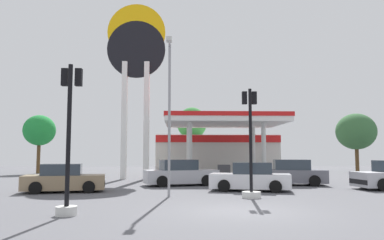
# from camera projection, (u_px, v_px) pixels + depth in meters

# --- Properties ---
(ground_plane) EXTENTS (90.00, 90.00, 0.00)m
(ground_plane) POSITION_uv_depth(u_px,v_px,m) (240.00, 211.00, 12.52)
(ground_plane) COLOR #56565B
(ground_plane) RESTS_ON ground
(gas_station) EXTENTS (10.78, 14.03, 4.79)m
(gas_station) POSITION_uv_depth(u_px,v_px,m) (216.00, 152.00, 34.38)
(gas_station) COLOR beige
(gas_station) RESTS_ON ground
(station_pole_sign) EXTENTS (4.52, 0.56, 13.68)m
(station_pole_sign) POSITION_uv_depth(u_px,v_px,m) (136.00, 65.00, 29.03)
(station_pole_sign) COLOR white
(station_pole_sign) RESTS_ON ground
(car_0) EXTENTS (4.68, 2.86, 1.56)m
(car_0) POSITION_uv_depth(u_px,v_px,m) (180.00, 174.00, 22.70)
(car_0) COLOR black
(car_0) RESTS_ON ground
(car_2) EXTENTS (4.18, 2.34, 1.41)m
(car_2) POSITION_uv_depth(u_px,v_px,m) (64.00, 179.00, 18.74)
(car_2) COLOR black
(car_2) RESTS_ON ground
(car_3) EXTENTS (4.38, 2.59, 1.47)m
(car_3) POSITION_uv_depth(u_px,v_px,m) (250.00, 178.00, 19.37)
(car_3) COLOR black
(car_3) RESTS_ON ground
(car_4) EXTENTS (4.61, 2.53, 1.57)m
(car_4) POSITION_uv_depth(u_px,v_px,m) (289.00, 173.00, 23.01)
(car_4) COLOR black
(car_4) RESTS_ON ground
(traffic_signal_0) EXTENTS (0.66, 0.69, 4.77)m
(traffic_signal_0) POSITION_uv_depth(u_px,v_px,m) (69.00, 153.00, 11.77)
(traffic_signal_0) COLOR silver
(traffic_signal_0) RESTS_ON ground
(traffic_signal_1) EXTENTS (0.82, 0.82, 4.80)m
(traffic_signal_1) POSITION_uv_depth(u_px,v_px,m) (251.00, 160.00, 16.40)
(traffic_signal_1) COLOR silver
(traffic_signal_1) RESTS_ON ground
(tree_0) EXTENTS (3.10, 3.10, 5.74)m
(tree_0) POSITION_uv_depth(u_px,v_px,m) (39.00, 131.00, 36.80)
(tree_0) COLOR brown
(tree_0) RESTS_ON ground
(tree_1) EXTENTS (3.05, 3.05, 6.70)m
(tree_1) POSITION_uv_depth(u_px,v_px,m) (192.00, 123.00, 38.38)
(tree_1) COLOR brown
(tree_1) RESTS_ON ground
(tree_2) EXTENTS (4.16, 4.16, 6.23)m
(tree_2) POSITION_uv_depth(u_px,v_px,m) (356.00, 132.00, 39.81)
(tree_2) COLOR brown
(tree_2) RESTS_ON ground
(corner_streetlamp) EXTENTS (0.24, 1.48, 6.98)m
(corner_streetlamp) POSITION_uv_depth(u_px,v_px,m) (169.00, 103.00, 16.82)
(corner_streetlamp) COLOR gray
(corner_streetlamp) RESTS_ON ground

